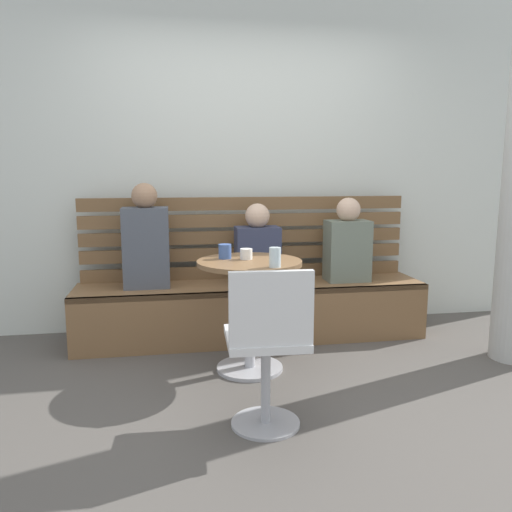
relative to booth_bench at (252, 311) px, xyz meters
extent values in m
plane|color=#514C47|center=(0.00, -1.20, -0.22)|extent=(8.00, 8.00, 0.00)
cube|color=silver|center=(0.00, 0.44, 1.23)|extent=(5.20, 0.10, 2.90)
cube|color=brown|center=(0.00, 0.00, 0.00)|extent=(2.70, 0.52, 0.44)
cube|color=brown|center=(0.00, -0.24, 0.20)|extent=(2.70, 0.04, 0.04)
cube|color=brown|center=(0.00, 0.24, 0.27)|extent=(2.65, 0.04, 0.10)
cube|color=brown|center=(0.00, 0.24, 0.42)|extent=(2.65, 0.04, 0.10)
cube|color=brown|center=(0.00, 0.24, 0.56)|extent=(2.65, 0.04, 0.10)
cube|color=brown|center=(0.00, 0.24, 0.69)|extent=(2.65, 0.04, 0.10)
cube|color=brown|center=(0.00, 0.24, 0.83)|extent=(2.65, 0.04, 0.10)
cylinder|color=#ADADB2|center=(-0.12, -0.64, -0.21)|extent=(0.44, 0.44, 0.02)
cylinder|color=#ADADB2|center=(-0.12, -0.64, 0.15)|extent=(0.07, 0.07, 0.69)
cylinder|color=brown|center=(-0.12, -0.64, 0.50)|extent=(0.68, 0.68, 0.03)
cylinder|color=#ADADB2|center=(-0.16, -1.39, -0.21)|extent=(0.36, 0.36, 0.02)
cylinder|color=#ADADB2|center=(-0.16, -1.39, 0.00)|extent=(0.05, 0.05, 0.45)
cube|color=silver|center=(-0.16, -1.39, 0.25)|extent=(0.42, 0.42, 0.04)
cube|color=silver|center=(-0.16, -1.56, 0.45)|extent=(0.40, 0.06, 0.36)
cube|color=#4C515B|center=(-0.80, 0.03, 0.52)|extent=(0.34, 0.22, 0.60)
sphere|color=#A37A5B|center=(-0.80, 0.03, 0.91)|extent=(0.19, 0.19, 0.19)
cube|color=slate|center=(0.77, 0.00, 0.46)|extent=(0.34, 0.22, 0.48)
sphere|color=#DBB293|center=(0.77, 0.00, 0.79)|extent=(0.19, 0.19, 0.19)
cube|color=#333851|center=(0.05, 0.02, 0.44)|extent=(0.34, 0.22, 0.44)
sphere|color=#DBB293|center=(0.05, 0.02, 0.75)|extent=(0.19, 0.19, 0.19)
cylinder|color=#3D5B9E|center=(-0.27, -0.54, 0.57)|extent=(0.08, 0.08, 0.09)
cylinder|color=white|center=(-0.14, -0.60, 0.55)|extent=(0.08, 0.08, 0.07)
cylinder|color=silver|center=(-0.01, -0.91, 0.58)|extent=(0.07, 0.07, 0.12)
camera|label=1|loc=(-0.62, -3.80, 1.08)|focal=35.41mm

